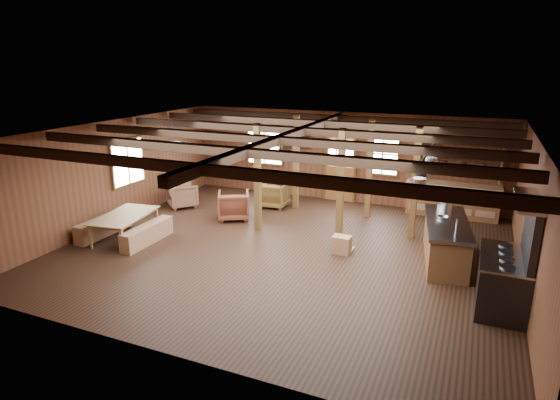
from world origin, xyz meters
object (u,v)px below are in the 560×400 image
at_px(armchair_a, 234,205).
at_px(dining_table, 127,227).
at_px(commercial_range, 507,274).
at_px(armchair_c, 182,195).
at_px(kitchen_island, 446,241).
at_px(armchair_b, 274,195).

bearing_deg(armchair_a, dining_table, 27.14).
relative_size(commercial_range, armchair_c, 2.54).
xyz_separation_m(dining_table, armchair_c, (-0.30, 2.83, 0.05)).
bearing_deg(armchair_a, kitchen_island, 144.80).
bearing_deg(commercial_range, dining_table, -179.95).
height_order(kitchen_island, armchair_c, kitchen_island).
bearing_deg(commercial_range, armchair_b, 148.02).
bearing_deg(dining_table, kitchen_island, -85.64).
height_order(armchair_a, armchair_b, armchair_a).
relative_size(armchair_a, armchair_b, 1.04).
xyz_separation_m(armchair_a, armchair_b, (0.57, 1.50, -0.01)).
relative_size(commercial_range, armchair_b, 2.47).
bearing_deg(dining_table, commercial_range, -98.71).
xyz_separation_m(commercial_range, armchair_a, (-6.86, 2.43, -0.26)).
bearing_deg(armchair_a, armchair_c, -39.47).
height_order(commercial_range, armchair_b, commercial_range).
bearing_deg(armchair_c, armchair_a, -151.25).
relative_size(kitchen_island, armchair_c, 3.20).
height_order(armchair_a, armchair_c, armchair_a).
relative_size(kitchen_island, dining_table, 1.44).
xyz_separation_m(kitchen_island, dining_table, (-7.39, -1.72, -0.16)).
distance_m(dining_table, armchair_c, 2.85).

